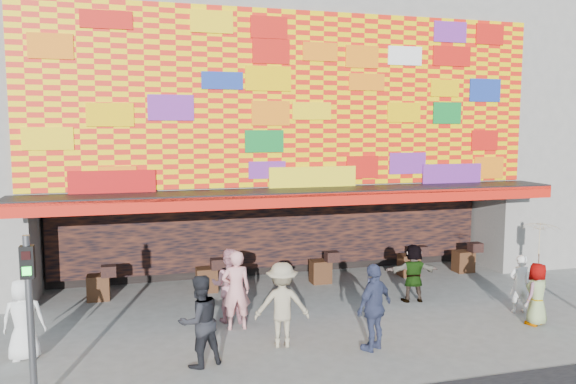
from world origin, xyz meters
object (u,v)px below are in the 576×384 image
(ped_i, at_px, (229,285))
(ped_f, at_px, (413,273))
(ped_b, at_px, (236,290))
(ped_a, at_px, (23,319))
(ped_e, at_px, (374,307))
(ped_d, at_px, (282,305))
(ped_g, at_px, (537,294))
(signal_left, at_px, (30,302))
(parasol, at_px, (540,239))
(ped_h, at_px, (520,284))
(ped_c, at_px, (200,321))

(ped_i, bearing_deg, ped_f, -156.54)
(ped_b, bearing_deg, ped_a, 9.24)
(ped_e, bearing_deg, ped_d, -51.80)
(ped_d, relative_size, ped_g, 1.22)
(signal_left, bearing_deg, ped_f, 22.02)
(ped_i, bearing_deg, parasol, -176.53)
(ped_e, bearing_deg, ped_h, 165.14)
(ped_e, xyz_separation_m, ped_i, (-2.70, 2.60, -0.03))
(ped_a, xyz_separation_m, parasol, (11.59, -1.06, 1.26))
(ped_b, height_order, ped_g, ped_b)
(ped_g, bearing_deg, parasol, 180.00)
(signal_left, height_order, parasol, signal_left)
(ped_c, bearing_deg, ped_a, -42.96)
(ped_g, xyz_separation_m, parasol, (0.00, 0.00, 1.35))
(ped_a, relative_size, ped_h, 1.14)
(ped_i, bearing_deg, ped_b, 118.02)
(ped_c, relative_size, ped_h, 1.23)
(ped_e, xyz_separation_m, ped_f, (2.44, 2.84, -0.14))
(ped_e, xyz_separation_m, ped_h, (4.64, 1.28, -0.19))
(ped_b, xyz_separation_m, ped_h, (7.27, -0.75, -0.19))
(ped_f, height_order, parasol, parasol)
(ped_f, bearing_deg, signal_left, 30.02)
(ped_a, xyz_separation_m, ped_b, (4.52, 0.59, 0.09))
(ped_b, distance_m, ped_d, 1.51)
(ped_c, bearing_deg, ped_h, 164.85)
(ped_i, bearing_deg, ped_a, 35.36)
(ped_f, bearing_deg, ped_c, 31.54)
(ped_i, distance_m, parasol, 7.57)
(ped_h, bearing_deg, ped_i, -2.81)
(ped_h, height_order, parasol, parasol)
(ped_c, xyz_separation_m, ped_h, (8.34, 1.11, -0.17))
(ped_f, height_order, ped_i, ped_i)
(ped_a, relative_size, ped_g, 1.13)
(ped_b, relative_size, ped_g, 1.25)
(ped_h, relative_size, parasol, 0.85)
(signal_left, distance_m, ped_c, 3.22)
(ped_c, bearing_deg, ped_f, -179.20)
(ped_c, bearing_deg, ped_i, -135.10)
(ped_c, distance_m, ped_d, 1.94)
(ped_g, bearing_deg, ped_d, -26.75)
(ped_d, bearing_deg, ped_i, -54.70)
(ped_e, height_order, ped_g, ped_e)
(ped_b, xyz_separation_m, ped_d, (0.78, -1.30, -0.02))
(ped_c, xyz_separation_m, ped_g, (8.14, 0.21, -0.17))
(ped_d, relative_size, ped_f, 1.16)
(ped_a, height_order, ped_g, ped_a)
(ped_a, height_order, ped_h, ped_a)
(ped_a, bearing_deg, parasol, 176.65)
(ped_a, distance_m, ped_b, 4.56)
(ped_c, relative_size, ped_e, 0.98)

